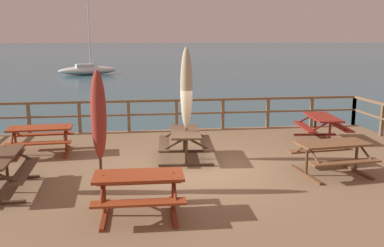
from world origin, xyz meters
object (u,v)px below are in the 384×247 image
Objects in this scene: picnic_table_mid_left at (332,151)px; picnic_table_mid_right at (41,135)px; patio_umbrella_tall_front at (186,89)px; sailboat_distant at (88,70)px; patio_umbrella_short_front at (99,116)px; picnic_table_front_right at (139,186)px; picnic_table_front_left at (185,139)px; picnic_table_back_right at (322,123)px.

picnic_table_mid_left and picnic_table_mid_right have the same top height.
picnic_table_mid_left is 3.91m from patio_umbrella_tall_front.
sailboat_distant is at bearing 99.50° from patio_umbrella_tall_front.
sailboat_distant is at bearing 95.82° from patio_umbrella_short_front.
picnic_table_mid_right is at bearing 119.61° from picnic_table_front_right.
picnic_table_front_left is at bearing -15.11° from picnic_table_mid_right.
picnic_table_front_left is 0.72× the size of patio_umbrella_short_front.
picnic_table_mid_right is at bearing 119.28° from patio_umbrella_short_front.
picnic_table_front_left is 35.70m from sailboat_distant.
picnic_table_mid_left is 0.98× the size of picnic_table_back_right.
patio_umbrella_short_front is (-2.08, -2.22, -0.25)m from patio_umbrella_tall_front.
picnic_table_front_left and picnic_table_mid_right have the same top height.
sailboat_distant is at bearing 96.74° from picnic_table_front_right.
patio_umbrella_tall_front reaches higher than picnic_table_front_right.
patio_umbrella_short_front is at bearing -150.18° from picnic_table_back_right.
picnic_table_mid_right is 4.28m from patio_umbrella_tall_front.
picnic_table_back_right is 0.72× the size of patio_umbrella_short_front.
picnic_table_mid_right is at bearing -176.75° from picnic_table_back_right.
picnic_table_front_left is 1.32m from patio_umbrella_tall_front.
picnic_table_front_left is 3.76m from picnic_table_front_right.
picnic_table_mid_left is (3.28, -1.74, -0.00)m from picnic_table_front_left.
picnic_table_front_left is 4.78m from picnic_table_back_right.
picnic_table_mid_left is 4.90m from picnic_table_front_right.
picnic_table_front_left is 1.11× the size of picnic_table_front_right.
picnic_table_mid_left is 1.01× the size of picnic_table_mid_right.
picnic_table_front_left is 3.22m from patio_umbrella_short_front.
patio_umbrella_tall_front reaches higher than picnic_table_front_left.
patio_umbrella_tall_front is at bearing -37.15° from picnic_table_front_left.
picnic_table_front_left is 1.03× the size of picnic_table_mid_right.
picnic_table_back_right is (4.53, 1.53, -0.00)m from picnic_table_front_left.
picnic_table_front_left is 1.01× the size of picnic_table_mid_left.
patio_umbrella_short_front reaches higher than picnic_table_front_right.
picnic_table_mid_right is 0.60× the size of patio_umbrella_tall_front.
sailboat_distant reaches higher than picnic_table_back_right.
patio_umbrella_short_front reaches higher than picnic_table_mid_right.
sailboat_distant is (-10.39, 33.67, -0.69)m from picnic_table_back_right.
picnic_table_front_left is 1.00× the size of picnic_table_back_right.
picnic_table_front_right is at bearing -158.60° from picnic_table_mid_left.
picnic_table_back_right is at bearing 69.14° from picnic_table_mid_left.
picnic_table_front_right is at bearing -59.56° from patio_umbrella_short_front.
patio_umbrella_short_front is at bearing -133.19° from patio_umbrella_tall_front.
picnic_table_front_right is (-4.57, -1.79, -0.00)m from picnic_table_mid_left.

